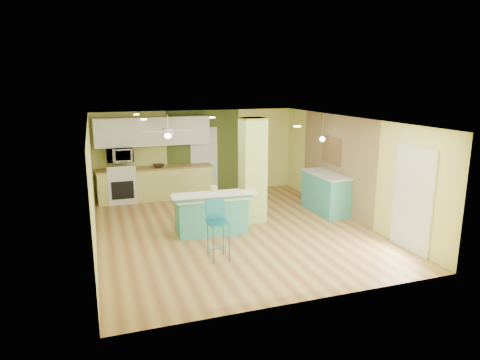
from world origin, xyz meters
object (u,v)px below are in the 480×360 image
object	(u,v)px
side_counter	(326,192)
canister	(214,190)
fruit_bowl	(159,166)
bar_stool	(217,220)
peninsula	(211,213)

from	to	relation	value
side_counter	canister	distance (m)	3.17
side_counter	fruit_bowl	size ratio (longest dim) A/B	4.84
bar_stool	canister	bearing A→B (deg)	72.37
peninsula	canister	bearing A→B (deg)	58.08
peninsula	canister	world-z (taller)	canister
bar_stool	fruit_bowl	bearing A→B (deg)	90.82
bar_stool	canister	size ratio (longest dim) A/B	6.51
bar_stool	side_counter	size ratio (longest dim) A/B	0.72
bar_stool	canister	world-z (taller)	bar_stool
fruit_bowl	canister	bearing A→B (deg)	-75.40
side_counter	fruit_bowl	world-z (taller)	side_counter
peninsula	bar_stool	bearing A→B (deg)	-98.52
fruit_bowl	canister	xyz separation A→B (m)	(0.79, -3.02, -0.04)
canister	side_counter	bearing A→B (deg)	7.22
peninsula	side_counter	xyz separation A→B (m)	(3.23, 0.55, 0.06)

